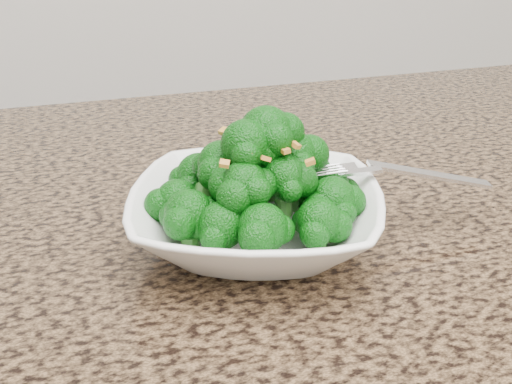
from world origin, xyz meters
name	(u,v)px	position (x,y,z in m)	size (l,w,h in m)	color
granite_counter	(341,261)	(0.00, 0.30, 0.89)	(1.64, 1.04, 0.03)	brown
bowl	(256,217)	(-0.07, 0.33, 0.93)	(0.21, 0.21, 0.05)	white
broccoli_pile	(256,146)	(-0.07, 0.33, 0.99)	(0.19, 0.19, 0.08)	#09550A
garlic_topping	(256,96)	(-0.07, 0.33, 1.03)	(0.11, 0.11, 0.01)	gold
fork	(372,170)	(0.04, 0.32, 0.96)	(0.19, 0.03, 0.01)	silver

